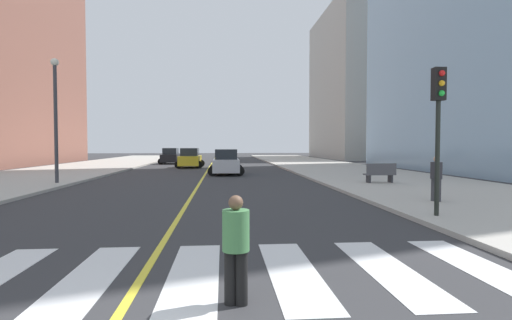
{
  "coord_description": "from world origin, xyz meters",
  "views": [
    {
      "loc": [
        1.44,
        -3.13,
        2.34
      ],
      "look_at": [
        3.79,
        25.34,
        1.24
      ],
      "focal_mm": 27.84,
      "sensor_mm": 36.0,
      "label": 1
    }
  ],
  "objects_px": {
    "street_lamp": "(56,109)",
    "car_white_nearest": "(225,156)",
    "car_black_fifth": "(171,156)",
    "park_bench": "(380,173)",
    "car_gray_third": "(226,158)",
    "car_yellow_fourth": "(190,158)",
    "traffic_light_near_corner": "(438,112)",
    "pedestrian_crossing": "(236,245)",
    "car_silver_second": "(226,163)",
    "pedestrian_waiting_east": "(436,176)"
  },
  "relations": [
    {
      "from": "street_lamp",
      "to": "car_white_nearest",
      "type": "bearing_deg",
      "value": 72.86
    },
    {
      "from": "car_black_fifth",
      "to": "park_bench",
      "type": "xyz_separation_m",
      "value": [
        15.44,
        -27.24,
        -0.22
      ]
    },
    {
      "from": "car_gray_third",
      "to": "street_lamp",
      "type": "xyz_separation_m",
      "value": [
        -9.95,
        -23.0,
        3.58
      ]
    },
    {
      "from": "car_gray_third",
      "to": "car_black_fifth",
      "type": "xyz_separation_m",
      "value": [
        -6.79,
        2.7,
        0.12
      ]
    },
    {
      "from": "car_yellow_fourth",
      "to": "street_lamp",
      "type": "xyz_separation_m",
      "value": [
        -6.18,
        -17.39,
        3.44
      ]
    },
    {
      "from": "traffic_light_near_corner",
      "to": "pedestrian_crossing",
      "type": "bearing_deg",
      "value": 42.94
    },
    {
      "from": "car_silver_second",
      "to": "traffic_light_near_corner",
      "type": "height_order",
      "value": "traffic_light_near_corner"
    },
    {
      "from": "car_silver_second",
      "to": "park_bench",
      "type": "height_order",
      "value": "car_silver_second"
    },
    {
      "from": "car_silver_second",
      "to": "street_lamp",
      "type": "relative_size",
      "value": 0.63
    },
    {
      "from": "car_white_nearest",
      "to": "pedestrian_crossing",
      "type": "xyz_separation_m",
      "value": [
        -0.13,
        -50.01,
        0.08
      ]
    },
    {
      "from": "car_silver_second",
      "to": "pedestrian_waiting_east",
      "type": "xyz_separation_m",
      "value": [
        7.99,
        -16.53,
        0.19
      ]
    },
    {
      "from": "car_black_fifth",
      "to": "car_silver_second",
      "type": "bearing_deg",
      "value": -68.27
    },
    {
      "from": "park_bench",
      "to": "street_lamp",
      "type": "height_order",
      "value": "street_lamp"
    },
    {
      "from": "park_bench",
      "to": "car_gray_third",
      "type": "bearing_deg",
      "value": 15.15
    },
    {
      "from": "pedestrian_waiting_east",
      "to": "car_silver_second",
      "type": "bearing_deg",
      "value": 166.4
    },
    {
      "from": "car_gray_third",
      "to": "pedestrian_crossing",
      "type": "distance_m",
      "value": 40.96
    },
    {
      "from": "car_gray_third",
      "to": "car_yellow_fourth",
      "type": "bearing_deg",
      "value": 58.6
    },
    {
      "from": "car_yellow_fourth",
      "to": "park_bench",
      "type": "xyz_separation_m",
      "value": [
        12.42,
        -18.93,
        -0.25
      ]
    },
    {
      "from": "car_black_fifth",
      "to": "car_gray_third",
      "type": "bearing_deg",
      "value": -20.0
    },
    {
      "from": "car_white_nearest",
      "to": "car_silver_second",
      "type": "height_order",
      "value": "car_silver_second"
    },
    {
      "from": "street_lamp",
      "to": "car_yellow_fourth",
      "type": "bearing_deg",
      "value": 70.44
    },
    {
      "from": "car_white_nearest",
      "to": "car_silver_second",
      "type": "xyz_separation_m",
      "value": [
        -0.09,
        -24.54,
        0.13
      ]
    },
    {
      "from": "car_gray_third",
      "to": "pedestrian_waiting_east",
      "type": "distance_m",
      "value": 32.96
    },
    {
      "from": "car_silver_second",
      "to": "street_lamp",
      "type": "xyz_separation_m",
      "value": [
        -9.8,
        -7.52,
        3.44
      ]
    },
    {
      "from": "car_gray_third",
      "to": "pedestrian_crossing",
      "type": "bearing_deg",
      "value": 92.2
    },
    {
      "from": "car_white_nearest",
      "to": "pedestrian_waiting_east",
      "type": "relative_size",
      "value": 2.2
    },
    {
      "from": "car_white_nearest",
      "to": "pedestrian_waiting_east",
      "type": "xyz_separation_m",
      "value": [
        7.9,
        -41.07,
        0.31
      ]
    },
    {
      "from": "traffic_light_near_corner",
      "to": "street_lamp",
      "type": "bearing_deg",
      "value": -36.65
    },
    {
      "from": "car_yellow_fourth",
      "to": "pedestrian_crossing",
      "type": "relative_size",
      "value": 2.81
    },
    {
      "from": "pedestrian_crossing",
      "to": "park_bench",
      "type": "bearing_deg",
      "value": -104.32
    },
    {
      "from": "car_black_fifth",
      "to": "car_yellow_fourth",
      "type": "bearing_deg",
      "value": -68.35
    },
    {
      "from": "park_bench",
      "to": "street_lamp",
      "type": "xyz_separation_m",
      "value": [
        -18.6,
        1.54,
        3.68
      ]
    },
    {
      "from": "traffic_light_near_corner",
      "to": "park_bench",
      "type": "xyz_separation_m",
      "value": [
        2.45,
        10.47,
        -2.66
      ]
    },
    {
      "from": "car_white_nearest",
      "to": "car_yellow_fourth",
      "type": "relative_size",
      "value": 0.85
    },
    {
      "from": "traffic_light_near_corner",
      "to": "street_lamp",
      "type": "distance_m",
      "value": 20.15
    },
    {
      "from": "car_yellow_fourth",
      "to": "traffic_light_near_corner",
      "type": "height_order",
      "value": "traffic_light_near_corner"
    },
    {
      "from": "car_yellow_fourth",
      "to": "pedestrian_waiting_east",
      "type": "height_order",
      "value": "car_yellow_fourth"
    },
    {
      "from": "car_silver_second",
      "to": "park_bench",
      "type": "xyz_separation_m",
      "value": [
        8.8,
        -9.06,
        -0.24
      ]
    },
    {
      "from": "traffic_light_near_corner",
      "to": "park_bench",
      "type": "distance_m",
      "value": 11.08
    },
    {
      "from": "car_black_fifth",
      "to": "pedestrian_waiting_east",
      "type": "distance_m",
      "value": 37.67
    },
    {
      "from": "car_gray_third",
      "to": "pedestrian_crossing",
      "type": "relative_size",
      "value": 2.4
    },
    {
      "from": "car_black_fifth",
      "to": "pedestrian_waiting_east",
      "type": "relative_size",
      "value": 2.51
    },
    {
      "from": "car_black_fifth",
      "to": "pedestrian_crossing",
      "type": "relative_size",
      "value": 2.74
    },
    {
      "from": "car_white_nearest",
      "to": "car_black_fifth",
      "type": "relative_size",
      "value": 0.87
    },
    {
      "from": "pedestrian_crossing",
      "to": "car_white_nearest",
      "type": "bearing_deg",
      "value": -76.16
    },
    {
      "from": "car_white_nearest",
      "to": "traffic_light_near_corner",
      "type": "bearing_deg",
      "value": 97.73
    },
    {
      "from": "car_white_nearest",
      "to": "street_lamp",
      "type": "relative_size",
      "value": 0.54
    },
    {
      "from": "park_bench",
      "to": "pedestrian_waiting_east",
      "type": "distance_m",
      "value": 7.53
    },
    {
      "from": "car_black_fifth",
      "to": "traffic_light_near_corner",
      "type": "height_order",
      "value": "traffic_light_near_corner"
    },
    {
      "from": "car_silver_second",
      "to": "traffic_light_near_corner",
      "type": "distance_m",
      "value": 20.68
    }
  ]
}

